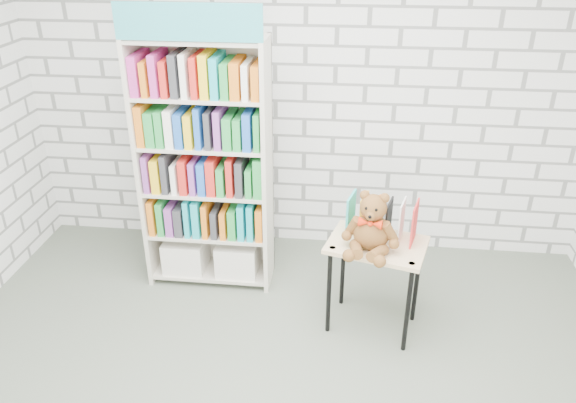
# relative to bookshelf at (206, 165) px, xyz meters

# --- Properties ---
(room_shell) EXTENTS (4.52, 4.02, 2.81)m
(room_shell) POSITION_rel_bookshelf_xyz_m (0.66, -1.36, 0.83)
(room_shell) COLOR silver
(room_shell) RESTS_ON ground
(bookshelf) EXTENTS (0.93, 0.36, 2.09)m
(bookshelf) POSITION_rel_bookshelf_xyz_m (0.00, 0.00, 0.00)
(bookshelf) COLOR beige
(bookshelf) RESTS_ON ground
(display_table) EXTENTS (0.71, 0.57, 0.67)m
(display_table) POSITION_rel_bookshelf_xyz_m (1.23, -0.47, -0.38)
(display_table) COLOR tan
(display_table) RESTS_ON ground
(table_books) EXTENTS (0.47, 0.29, 0.26)m
(table_books) POSITION_rel_bookshelf_xyz_m (1.26, -0.37, -0.16)
(table_books) COLOR #28AEAD
(table_books) RESTS_ON display_table
(teddy_bear) EXTENTS (0.36, 0.35, 0.39)m
(teddy_bear) POSITION_rel_bookshelf_xyz_m (1.18, -0.56, -0.13)
(teddy_bear) COLOR brown
(teddy_bear) RESTS_ON display_table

